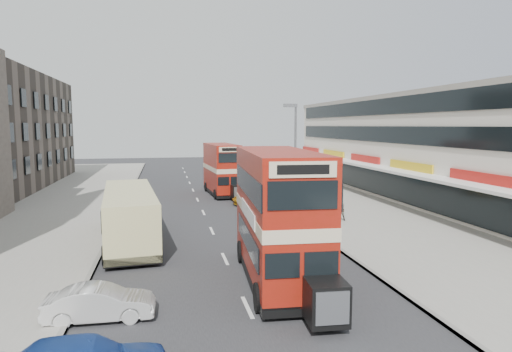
{
  "coord_description": "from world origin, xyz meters",
  "views": [
    {
      "loc": [
        -2.84,
        -13.15,
        6.55
      ],
      "look_at": [
        1.14,
        5.95,
        4.33
      ],
      "focal_mm": 31.12,
      "sensor_mm": 36.0,
      "label": 1
    }
  ],
  "objects": [
    {
      "name": "cyclist",
      "position": [
        3.74,
        22.77,
        0.65
      ],
      "size": [
        0.63,
        1.64,
        1.94
      ],
      "rotation": [
        0.0,
        0.0,
        0.04
      ],
      "color": "gray",
      "rests_on": "ground"
    },
    {
      "name": "kerb_left",
      "position": [
        -6.1,
        20.0,
        0.07
      ],
      "size": [
        0.2,
        90.0,
        0.16
      ],
      "primitive_type": "cube",
      "color": "gray",
      "rests_on": "ground"
    },
    {
      "name": "bus_main",
      "position": [
        1.81,
        4.53,
        2.81
      ],
      "size": [
        3.21,
        9.84,
        5.34
      ],
      "rotation": [
        0.0,
        0.0,
        3.08
      ],
      "color": "black",
      "rests_on": "ground"
    },
    {
      "name": "commercial_row",
      "position": [
        19.95,
        22.0,
        4.7
      ],
      "size": [
        9.9,
        46.2,
        9.3
      ],
      "color": "silver",
      "rests_on": "ground"
    },
    {
      "name": "pavement_left",
      "position": [
        -12.0,
        20.0,
        0.07
      ],
      "size": [
        12.0,
        90.0,
        0.15
      ],
      "primitive_type": "cube",
      "color": "gray",
      "rests_on": "ground"
    },
    {
      "name": "car_right_c",
      "position": [
        4.79,
        32.71,
        0.6
      ],
      "size": [
        3.65,
        1.81,
        1.19
      ],
      "primitive_type": "imported",
      "rotation": [
        0.0,
        0.0,
        -1.45
      ],
      "color": "#598FB2",
      "rests_on": "ground"
    },
    {
      "name": "coach",
      "position": [
        -4.8,
        12.24,
        1.62
      ],
      "size": [
        3.6,
        10.58,
        2.75
      ],
      "rotation": [
        0.0,
        0.0,
        0.1
      ],
      "color": "black",
      "rests_on": "ground"
    },
    {
      "name": "car_right_b",
      "position": [
        4.86,
        22.39,
        0.63
      ],
      "size": [
        4.59,
        2.18,
        1.26
      ],
      "primitive_type": "imported",
      "rotation": [
        0.0,
        0.0,
        -1.55
      ],
      "color": "#BB8412",
      "rests_on": "ground"
    },
    {
      "name": "road_surface",
      "position": [
        0.0,
        20.0,
        0.01
      ],
      "size": [
        12.0,
        90.0,
        0.01
      ],
      "primitive_type": "cube",
      "color": "#28282B",
      "rests_on": "ground"
    },
    {
      "name": "car_left_front",
      "position": [
        -5.06,
        2.0,
        0.59
      ],
      "size": [
        3.64,
        1.35,
        1.19
      ],
      "primitive_type": "imported",
      "rotation": [
        0.0,
        0.0,
        1.55
      ],
      "color": "silver",
      "rests_on": "ground"
    },
    {
      "name": "pavement_right",
      "position": [
        12.0,
        20.0,
        0.07
      ],
      "size": [
        12.0,
        90.0,
        0.15
      ],
      "primitive_type": "cube",
      "color": "gray",
      "rests_on": "ground"
    },
    {
      "name": "pedestrian_far",
      "position": [
        7.71,
        28.75,
        0.99
      ],
      "size": [
        1.03,
        0.55,
        1.67
      ],
      "primitive_type": "imported",
      "rotation": [
        0.0,
        0.0,
        -0.15
      ],
      "color": "gray",
      "rests_on": "pavement_right"
    },
    {
      "name": "car_right_a",
      "position": [
        4.71,
        15.26,
        0.69
      ],
      "size": [
        4.94,
        2.41,
        1.38
      ],
      "primitive_type": "imported",
      "rotation": [
        0.0,
        0.0,
        -1.47
      ],
      "color": "maroon",
      "rests_on": "ground"
    },
    {
      "name": "kerb_right",
      "position": [
        6.1,
        20.0,
        0.07
      ],
      "size": [
        0.2,
        90.0,
        0.16
      ],
      "primitive_type": "cube",
      "color": "gray",
      "rests_on": "ground"
    },
    {
      "name": "street_lamp",
      "position": [
        6.52,
        18.0,
        4.78
      ],
      "size": [
        1.0,
        0.2,
        8.12
      ],
      "color": "slate",
      "rests_on": "ground"
    },
    {
      "name": "ground",
      "position": [
        0.0,
        0.0,
        0.0
      ],
      "size": [
        160.0,
        160.0,
        0.0
      ],
      "primitive_type": "plane",
      "color": "#28282B",
      "rests_on": "ground"
    },
    {
      "name": "bus_second",
      "position": [
        2.53,
        28.57,
        2.45
      ],
      "size": [
        2.88,
        8.52,
        4.66
      ],
      "rotation": [
        0.0,
        0.0,
        3.21
      ],
      "color": "black",
      "rests_on": "ground"
    },
    {
      "name": "pedestrian_near",
      "position": [
        8.79,
        14.64,
        0.93
      ],
      "size": [
        0.58,
        0.4,
        1.55
      ],
      "primitive_type": "imported",
      "rotation": [
        0.0,
        0.0,
        3.16
      ],
      "color": "gray",
      "rests_on": "pavement_right"
    }
  ]
}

